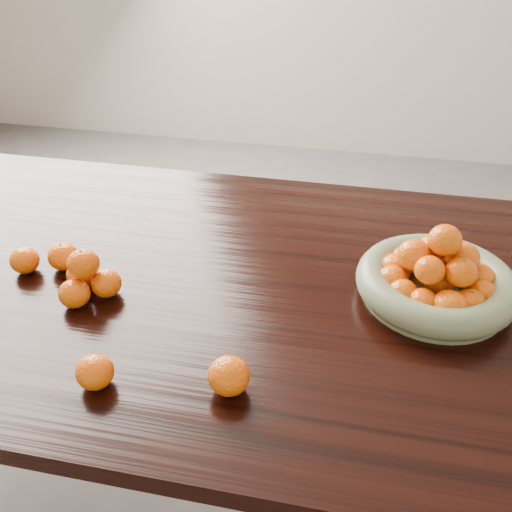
% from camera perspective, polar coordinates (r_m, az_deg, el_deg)
% --- Properties ---
extents(ground, '(5.00, 5.00, 0.00)m').
position_cam_1_polar(ground, '(1.78, -0.48, -22.40)').
color(ground, '#615E5C').
rests_on(ground, ground).
extents(dining_table, '(2.00, 1.00, 0.75)m').
position_cam_1_polar(dining_table, '(1.28, -0.62, -5.73)').
color(dining_table, black).
rests_on(dining_table, ground).
extents(fruit_bowl, '(0.32, 0.32, 0.17)m').
position_cam_1_polar(fruit_bowl, '(1.21, 17.58, -2.29)').
color(fruit_bowl, '#6E7858').
rests_on(fruit_bowl, dining_table).
extents(orange_pyramid, '(0.13, 0.13, 0.11)m').
position_cam_1_polar(orange_pyramid, '(1.21, -16.60, -2.16)').
color(orange_pyramid, '#E36206').
rests_on(orange_pyramid, dining_table).
extents(loose_orange_0, '(0.07, 0.07, 0.06)m').
position_cam_1_polar(loose_orange_0, '(1.32, -18.73, -0.03)').
color(loose_orange_0, '#E36206').
rests_on(loose_orange_0, dining_table).
extents(loose_orange_1, '(0.06, 0.06, 0.06)m').
position_cam_1_polar(loose_orange_1, '(1.02, -15.81, -11.09)').
color(loose_orange_1, '#E36206').
rests_on(loose_orange_1, dining_table).
extents(loose_orange_2, '(0.07, 0.07, 0.07)m').
position_cam_1_polar(loose_orange_2, '(0.97, -2.73, -11.89)').
color(loose_orange_2, '#E36206').
rests_on(loose_orange_2, dining_table).
extents(loose_orange_3, '(0.06, 0.06, 0.06)m').
position_cam_1_polar(loose_orange_3, '(1.34, -22.12, -0.39)').
color(loose_orange_3, '#E36206').
rests_on(loose_orange_3, dining_table).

